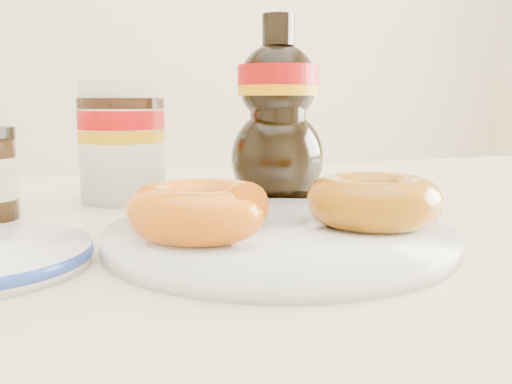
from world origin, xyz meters
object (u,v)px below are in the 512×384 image
object	(u,v)px
dining_table	(301,309)
donut_bitten	(201,210)
donut_whole	(374,200)
nutella_jar	(122,137)
plate	(278,236)
syrup_bottle	(278,110)

from	to	relation	value
dining_table	donut_bitten	size ratio (longest dim) A/B	12.71
dining_table	donut_whole	distance (m)	0.14
donut_bitten	donut_whole	bearing A→B (deg)	-9.73
dining_table	nutella_jar	world-z (taller)	nutella_jar
plate	donut_whole	xyz separation A→B (m)	(0.08, -0.01, 0.03)
dining_table	donut_bitten	world-z (taller)	donut_bitten
donut_bitten	nutella_jar	world-z (taller)	nutella_jar
donut_bitten	nutella_jar	xyz separation A→B (m)	(-0.02, 0.25, 0.04)
donut_whole	nutella_jar	size ratio (longest dim) A/B	0.81
nutella_jar	donut_whole	bearing A→B (deg)	-57.76
dining_table	donut_whole	size ratio (longest dim) A/B	12.79
nutella_jar	syrup_bottle	size ratio (longest dim) A/B	0.66
plate	donut_whole	size ratio (longest dim) A/B	2.52
plate	syrup_bottle	world-z (taller)	syrup_bottle
syrup_bottle	nutella_jar	bearing A→B (deg)	157.64
donut_whole	donut_bitten	bearing A→B (deg)	175.57
donut_whole	nutella_jar	world-z (taller)	nutella_jar
plate	donut_bitten	xyz separation A→B (m)	(-0.06, -0.00, 0.03)
dining_table	nutella_jar	bearing A→B (deg)	127.03
donut_whole	nutella_jar	distance (m)	0.31
donut_bitten	donut_whole	size ratio (longest dim) A/B	1.01
dining_table	donut_whole	xyz separation A→B (m)	(0.03, -0.08, 0.12)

